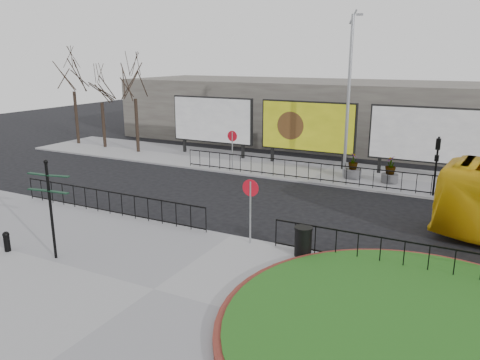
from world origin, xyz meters
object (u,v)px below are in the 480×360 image
Objects in this scene: fingerpost_sign at (50,200)px; bollard at (7,240)px; billboard_mid at (307,127)px; litter_bin at (303,241)px; planter_b at (353,169)px; planter_c at (390,172)px; lamp_post at (349,95)px.

fingerpost_sign is 4.70× the size of bollard.
billboard_mid is 14.48m from litter_bin.
planter_b is (-1.16, 11.60, -0.01)m from litter_bin.
litter_bin is at bearing 25.12° from bollard.
fingerpost_sign reaches higher than planter_c.
billboard_mid is 0.67× the size of lamp_post.
billboard_mid reaches higher than litter_bin.
planter_b is at bearing 63.32° from fingerpost_sign.
bollard is 0.50× the size of planter_b.
billboard_mid is 6.22m from planter_c.
billboard_mid reaches higher than bollard.
billboard_mid reaches higher than fingerpost_sign.
bollard is 10.62m from litter_bin.
lamp_post reaches higher than fingerpost_sign.
planter_b is 2.08m from planter_c.
lamp_post reaches higher than litter_bin.
planter_c is (5.58, -2.00, -1.88)m from billboard_mid.
fingerpost_sign is at bearing 10.77° from bollard.
planter_b is 0.98× the size of planter_c.
fingerpost_sign is at bearing -118.50° from planter_c.
fingerpost_sign is 8.79m from litter_bin.
billboard_mid is at bearing 146.75° from lamp_post.
fingerpost_sign is 17.93m from planter_c.
litter_bin reaches higher than bollard.
billboard_mid is at bearing 150.61° from planter_b.
bollard is 0.70× the size of litter_bin.
litter_bin is (7.60, 4.13, -1.58)m from fingerpost_sign.
fingerpost_sign reaches higher than planter_b.
fingerpost_sign is 17.07m from planter_b.
fingerpost_sign is at bearing -112.28° from planter_b.
bollard is (-2.01, -0.38, -1.71)m from fingerpost_sign.
lamp_post is 18.47m from bollard.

